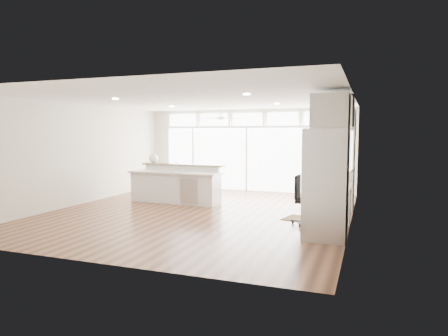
% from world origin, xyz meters
% --- Properties ---
extents(floor, '(7.00, 8.00, 0.02)m').
position_xyz_m(floor, '(0.00, 0.00, -0.01)').
color(floor, '#432314').
rests_on(floor, ground).
extents(ceiling, '(7.00, 8.00, 0.02)m').
position_xyz_m(ceiling, '(0.00, 0.00, 2.70)').
color(ceiling, white).
rests_on(ceiling, wall_back).
extents(wall_back, '(7.00, 0.04, 2.70)m').
position_xyz_m(wall_back, '(0.00, 4.00, 1.35)').
color(wall_back, beige).
rests_on(wall_back, floor).
extents(wall_front, '(7.00, 0.04, 2.70)m').
position_xyz_m(wall_front, '(0.00, -4.00, 1.35)').
color(wall_front, beige).
rests_on(wall_front, floor).
extents(wall_left, '(0.04, 8.00, 2.70)m').
position_xyz_m(wall_left, '(-3.50, 0.00, 1.35)').
color(wall_left, beige).
rests_on(wall_left, floor).
extents(wall_right, '(0.04, 8.00, 2.70)m').
position_xyz_m(wall_right, '(3.50, 0.00, 1.35)').
color(wall_right, beige).
rests_on(wall_right, floor).
extents(glass_wall, '(5.80, 0.06, 2.08)m').
position_xyz_m(glass_wall, '(0.00, 3.94, 1.05)').
color(glass_wall, white).
rests_on(glass_wall, wall_back).
extents(transom_row, '(5.90, 0.06, 0.40)m').
position_xyz_m(transom_row, '(0.00, 3.94, 2.38)').
color(transom_row, white).
rests_on(transom_row, wall_back).
extents(desk_window, '(0.04, 0.85, 0.85)m').
position_xyz_m(desk_window, '(3.46, 0.30, 1.55)').
color(desk_window, white).
rests_on(desk_window, wall_right).
extents(ceiling_fan, '(1.16, 1.16, 0.32)m').
position_xyz_m(ceiling_fan, '(-0.50, 2.80, 2.48)').
color(ceiling_fan, silver).
rests_on(ceiling_fan, ceiling).
extents(recessed_lights, '(3.40, 3.00, 0.02)m').
position_xyz_m(recessed_lights, '(0.00, 0.20, 2.68)').
color(recessed_lights, white).
rests_on(recessed_lights, ceiling).
extents(oven_cabinet, '(0.64, 1.20, 2.50)m').
position_xyz_m(oven_cabinet, '(3.17, 1.80, 1.25)').
color(oven_cabinet, silver).
rests_on(oven_cabinet, floor).
extents(desk_nook, '(0.72, 1.30, 0.76)m').
position_xyz_m(desk_nook, '(3.13, 0.30, 0.38)').
color(desk_nook, silver).
rests_on(desk_nook, floor).
extents(upper_cabinets, '(0.64, 1.30, 0.64)m').
position_xyz_m(upper_cabinets, '(3.17, 0.30, 2.35)').
color(upper_cabinets, silver).
rests_on(upper_cabinets, wall_right).
extents(refrigerator, '(0.76, 0.90, 2.00)m').
position_xyz_m(refrigerator, '(3.11, -1.35, 1.00)').
color(refrigerator, silver).
rests_on(refrigerator, floor).
extents(fridge_cabinet, '(0.64, 0.90, 0.60)m').
position_xyz_m(fridge_cabinet, '(3.17, -1.35, 2.30)').
color(fridge_cabinet, silver).
rests_on(fridge_cabinet, wall_right).
extents(framed_photos, '(0.06, 0.22, 0.80)m').
position_xyz_m(framed_photos, '(3.46, 0.92, 1.40)').
color(framed_photos, black).
rests_on(framed_photos, wall_right).
extents(kitchen_island, '(2.67, 1.10, 1.04)m').
position_xyz_m(kitchen_island, '(-1.19, 1.07, 0.52)').
color(kitchen_island, silver).
rests_on(kitchen_island, floor).
extents(rug, '(1.06, 0.87, 0.01)m').
position_xyz_m(rug, '(2.54, 0.08, 0.01)').
color(rug, '#3C2913').
rests_on(rug, floor).
extents(office_chair, '(0.55, 0.51, 1.03)m').
position_xyz_m(office_chair, '(2.64, -0.41, 0.51)').
color(office_chair, black).
rests_on(office_chair, floor).
extents(fishbowl, '(0.28, 0.28, 0.27)m').
position_xyz_m(fishbowl, '(-2.13, 1.51, 1.18)').
color(fishbowl, silver).
rests_on(fishbowl, kitchen_island).
extents(monitor, '(0.14, 0.43, 0.36)m').
position_xyz_m(monitor, '(3.05, 0.30, 0.94)').
color(monitor, black).
rests_on(monitor, desk_nook).
extents(keyboard, '(0.17, 0.36, 0.02)m').
position_xyz_m(keyboard, '(2.88, 0.30, 0.77)').
color(keyboard, silver).
rests_on(keyboard, desk_nook).
extents(potted_plant, '(0.30, 0.33, 0.22)m').
position_xyz_m(potted_plant, '(3.17, 1.80, 2.61)').
color(potted_plant, '#355D28').
rests_on(potted_plant, oven_cabinet).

